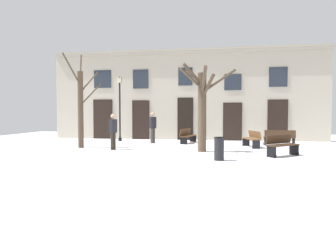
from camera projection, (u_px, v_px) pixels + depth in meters
ground_plane at (162, 156)px, 13.14m from camera, size 29.18×29.18×0.00m
building_facade at (184, 94)px, 20.91m from camera, size 18.24×0.60×6.02m
tree_right_of_center at (202, 106)px, 14.49m from camera, size 2.55×1.38×4.04m
tree_near_facade at (81, 106)px, 16.13m from camera, size 1.40×1.98×4.94m
streetlamp at (120, 102)px, 19.92m from camera, size 0.30×0.30×4.13m
litter_bin at (219, 149)px, 11.91m from camera, size 0.40×0.40×0.89m
bench_by_litter_bin at (279, 137)px, 17.27m from camera, size 1.69×0.51×0.86m
bench_facing_shops at (188, 136)px, 18.73m from camera, size 0.88×1.91×0.85m
bench_back_to_back_left at (252, 139)px, 16.41m from camera, size 0.89×1.63×0.86m
bench_far_corner at (282, 145)px, 13.08m from camera, size 1.51×1.42×0.90m
person_by_shop_door at (153, 126)px, 18.55m from camera, size 0.41×0.43×1.84m
person_strolling at (113, 130)px, 15.25m from camera, size 0.33×0.43×1.75m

